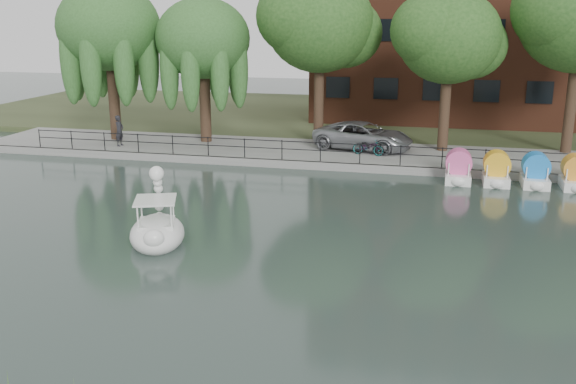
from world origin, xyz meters
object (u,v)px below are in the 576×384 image
(pedestrian, at_px, (119,128))
(bicycle, at_px, (368,146))
(swan_boat, at_px, (157,227))
(minivan, at_px, (363,134))

(pedestrian, bearing_deg, bicycle, -82.76)
(swan_boat, bearing_deg, minivan, 51.45)
(pedestrian, bearing_deg, swan_boat, -143.73)
(minivan, bearing_deg, pedestrian, 111.92)
(pedestrian, relative_size, swan_boat, 0.58)
(bicycle, height_order, pedestrian, pedestrian)
(minivan, distance_m, bicycle, 1.55)
(minivan, relative_size, bicycle, 3.60)
(minivan, height_order, pedestrian, pedestrian)
(bicycle, bearing_deg, swan_boat, 170.27)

